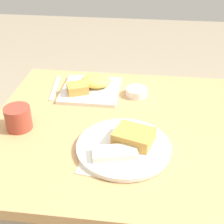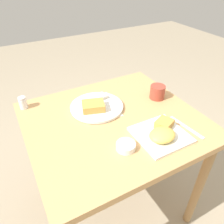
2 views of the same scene
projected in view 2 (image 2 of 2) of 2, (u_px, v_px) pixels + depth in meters
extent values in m
plane|color=gray|center=(113.00, 203.00, 1.61)|extent=(8.00, 8.00, 0.00)
cube|color=tan|center=(114.00, 122.00, 1.16)|extent=(0.90, 0.82, 0.04)
cylinder|color=#9F7649|center=(199.00, 186.00, 1.29)|extent=(0.05, 0.05, 0.74)
cylinder|color=#9F7649|center=(39.00, 155.00, 1.49)|extent=(0.05, 0.05, 0.74)
cylinder|color=#9F7649|center=(135.00, 122.00, 1.78)|extent=(0.05, 0.05, 0.74)
cube|color=beige|center=(102.00, 106.00, 1.25)|extent=(0.19, 0.28, 0.00)
cube|color=white|center=(160.00, 135.00, 1.04)|extent=(0.23, 0.23, 0.01)
ellipsoid|color=#E5BC51|center=(162.00, 135.00, 0.99)|extent=(0.13, 0.10, 0.04)
cube|color=gold|center=(164.00, 124.00, 1.07)|extent=(0.10, 0.10, 0.04)
cylinder|color=white|center=(97.00, 107.00, 1.22)|extent=(0.30, 0.30, 0.01)
cube|color=gold|center=(93.00, 106.00, 1.18)|extent=(0.14, 0.13, 0.04)
cube|color=beige|center=(96.00, 99.00, 1.26)|extent=(0.14, 0.09, 0.02)
cylinder|color=white|center=(126.00, 146.00, 0.96)|extent=(0.09, 0.09, 0.03)
cylinder|color=#D1B775|center=(126.00, 144.00, 0.96)|extent=(0.07, 0.07, 0.00)
cylinder|color=white|center=(23.00, 104.00, 1.22)|extent=(0.04, 0.04, 0.06)
cylinder|color=white|center=(24.00, 105.00, 1.22)|extent=(0.03, 0.03, 0.03)
cylinder|color=silver|center=(22.00, 98.00, 1.20)|extent=(0.04, 0.04, 0.01)
cube|color=silver|center=(186.00, 127.00, 1.09)|extent=(0.04, 0.21, 0.00)
cylinder|color=#9E3D2D|center=(157.00, 92.00, 1.29)|extent=(0.09, 0.09, 0.08)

